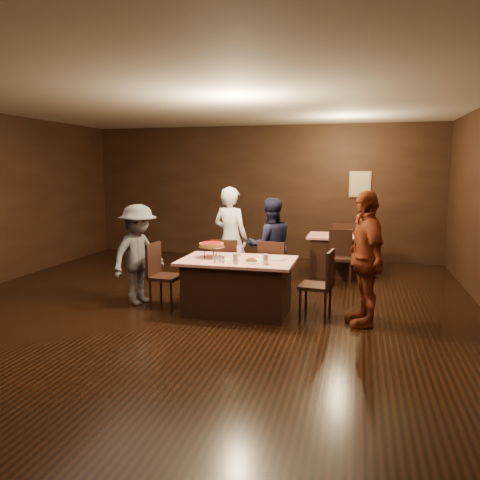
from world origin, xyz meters
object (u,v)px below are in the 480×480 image
(diner_white_jacket, at_px, (231,238))
(plate_empty, at_px, (278,259))
(chair_end_left, at_px, (165,275))
(glass_back, at_px, (239,251))
(chair_back_near, at_px, (340,257))
(chair_far_left, at_px, (225,268))
(diner_grey_knit, at_px, (139,254))
(diner_navy_hoodie, at_px, (270,246))
(chair_far_right, at_px, (275,270))
(back_table, at_px, (342,255))
(chair_end_right, at_px, (316,284))
(glass_front_left, at_px, (236,259))
(diner_red_shirt, at_px, (365,258))
(main_table, at_px, (238,286))
(chair_back_far, at_px, (343,246))
(pizza_stand, at_px, (211,245))
(glass_front_right, at_px, (265,259))

(diner_white_jacket, xyz_separation_m, plate_empty, (1.00, -1.13, -0.09))
(chair_end_left, xyz_separation_m, glass_back, (1.05, 0.30, 0.37))
(chair_back_near, bearing_deg, glass_back, -132.59)
(chair_far_left, relative_size, diner_grey_knit, 0.63)
(diner_navy_hoodie, bearing_deg, chair_far_right, 85.75)
(back_table, relative_size, plate_empty, 5.20)
(back_table, bearing_deg, diner_white_jacket, -139.59)
(chair_end_right, bearing_deg, glass_front_left, -66.80)
(diner_grey_knit, distance_m, plate_empty, 2.12)
(chair_far_left, bearing_deg, diner_red_shirt, 148.19)
(diner_grey_knit, xyz_separation_m, plate_empty, (2.11, 0.07, 0.02))
(chair_far_left, bearing_deg, main_table, 107.73)
(main_table, bearing_deg, chair_back_near, 57.43)
(diner_red_shirt, xyz_separation_m, glass_front_left, (-1.68, -0.21, -0.04))
(chair_back_far, height_order, diner_grey_knit, diner_grey_knit)
(back_table, xyz_separation_m, pizza_stand, (-1.75, -2.76, 0.57))
(back_table, relative_size, chair_back_far, 1.37)
(chair_end_left, relative_size, plate_empty, 3.80)
(chair_far_left, distance_m, plate_empty, 1.16)
(diner_grey_knit, bearing_deg, main_table, -72.97)
(chair_end_left, bearing_deg, chair_far_right, -59.84)
(chair_back_far, relative_size, diner_navy_hoodie, 0.60)
(chair_far_left, height_order, pizza_stand, pizza_stand)
(chair_far_right, bearing_deg, plate_empty, 111.90)
(chair_back_near, bearing_deg, chair_back_far, 85.08)
(back_table, height_order, glass_front_left, glass_front_left)
(chair_end_left, xyz_separation_m, glass_front_left, (1.15, -0.30, 0.37))
(chair_back_far, bearing_deg, diner_white_jacket, 46.04)
(back_table, relative_size, chair_far_left, 1.37)
(diner_grey_knit, relative_size, glass_front_left, 10.78)
(back_table, distance_m, chair_end_left, 3.73)
(chair_far_right, height_order, diner_navy_hoodie, diner_navy_hoodie)
(chair_back_near, height_order, glass_back, chair_back_near)
(chair_far_right, distance_m, glass_front_right, 1.07)
(main_table, distance_m, pizza_stand, 0.70)
(diner_grey_knit, bearing_deg, glass_front_right, -79.37)
(chair_far_left, bearing_deg, glass_back, 117.53)
(chair_back_far, height_order, diner_red_shirt, diner_red_shirt)
(chair_far_left, distance_m, chair_far_right, 0.80)
(chair_back_far, distance_m, diner_navy_hoodie, 2.52)
(plate_empty, bearing_deg, glass_back, 165.96)
(chair_back_far, xyz_separation_m, glass_front_right, (-0.90, -3.66, 0.37))
(chair_far_right, bearing_deg, chair_end_right, 140.89)
(chair_back_far, xyz_separation_m, plate_empty, (-0.80, -3.26, 0.30))
(pizza_stand, xyz_separation_m, glass_front_right, (0.85, -0.30, -0.11))
(main_table, distance_m, chair_far_left, 0.85)
(back_table, bearing_deg, diner_red_shirt, -82.43)
(chair_far_right, relative_size, diner_grey_knit, 0.63)
(chair_back_far, bearing_deg, pizza_stand, 58.73)
(chair_end_right, distance_m, diner_navy_hoodie, 1.47)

